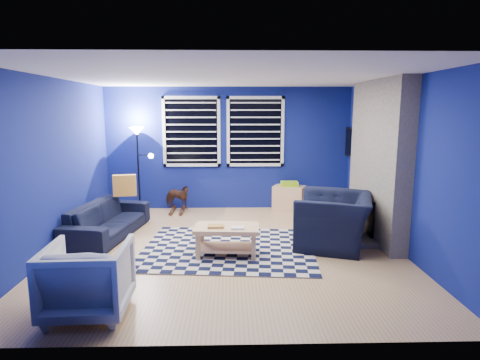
# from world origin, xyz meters

# --- Properties ---
(floor) EXTENTS (5.00, 5.00, 0.00)m
(floor) POSITION_xyz_m (0.00, 0.00, 0.00)
(floor) COLOR tan
(floor) RESTS_ON ground
(ceiling) EXTENTS (5.00, 5.00, 0.00)m
(ceiling) POSITION_xyz_m (0.00, 0.00, 2.50)
(ceiling) COLOR white
(ceiling) RESTS_ON wall_back
(wall_back) EXTENTS (5.00, 0.00, 5.00)m
(wall_back) POSITION_xyz_m (0.00, 2.50, 1.25)
(wall_back) COLOR navy
(wall_back) RESTS_ON floor
(wall_left) EXTENTS (0.00, 5.00, 5.00)m
(wall_left) POSITION_xyz_m (-2.50, 0.00, 1.25)
(wall_left) COLOR navy
(wall_left) RESTS_ON floor
(wall_right) EXTENTS (0.00, 5.00, 5.00)m
(wall_right) POSITION_xyz_m (2.50, 0.00, 1.25)
(wall_right) COLOR navy
(wall_right) RESTS_ON floor
(fireplace) EXTENTS (0.65, 2.00, 2.50)m
(fireplace) POSITION_xyz_m (2.36, 0.50, 1.20)
(fireplace) COLOR gray
(fireplace) RESTS_ON floor
(window_left) EXTENTS (1.17, 0.06, 1.42)m
(window_left) POSITION_xyz_m (-0.75, 2.46, 1.60)
(window_left) COLOR black
(window_left) RESTS_ON wall_back
(window_right) EXTENTS (1.17, 0.06, 1.42)m
(window_right) POSITION_xyz_m (0.55, 2.46, 1.60)
(window_right) COLOR black
(window_right) RESTS_ON wall_back
(tv) EXTENTS (0.07, 1.00, 0.58)m
(tv) POSITION_xyz_m (2.45, 2.00, 1.40)
(tv) COLOR black
(tv) RESTS_ON wall_right
(rug) EXTENTS (2.67, 2.21, 0.02)m
(rug) POSITION_xyz_m (-0.00, -0.03, 0.01)
(rug) COLOR black
(rug) RESTS_ON floor
(sofa) EXTENTS (1.97, 1.02, 0.55)m
(sofa) POSITION_xyz_m (-1.97, 0.64, 0.27)
(sofa) COLOR black
(sofa) RESTS_ON floor
(armchair_big) EXTENTS (1.48, 1.39, 0.79)m
(armchair_big) POSITION_xyz_m (1.60, 0.09, 0.39)
(armchair_big) COLOR black
(armchair_big) RESTS_ON floor
(armchair_bent) EXTENTS (0.82, 0.84, 0.74)m
(armchair_bent) POSITION_xyz_m (-1.41, -1.90, 0.37)
(armchair_bent) COLOR gray
(armchair_bent) RESTS_ON floor
(rocking_horse) EXTENTS (0.48, 0.65, 0.50)m
(rocking_horse) POSITION_xyz_m (-1.04, 2.16, 0.32)
(rocking_horse) COLOR #452316
(rocking_horse) RESTS_ON floor
(coffee_table) EXTENTS (0.93, 0.58, 0.45)m
(coffee_table) POSITION_xyz_m (-0.02, -0.31, 0.31)
(coffee_table) COLOR tan
(coffee_table) RESTS_ON rug
(cabinet) EXTENTS (0.72, 0.62, 0.60)m
(cabinet) POSITION_xyz_m (1.24, 2.25, 0.27)
(cabinet) COLOR tan
(cabinet) RESTS_ON floor
(floor_lamp) EXTENTS (0.46, 0.28, 1.70)m
(floor_lamp) POSITION_xyz_m (-1.78, 2.25, 1.39)
(floor_lamp) COLOR black
(floor_lamp) RESTS_ON floor
(throw_pillow) EXTENTS (0.41, 0.18, 0.37)m
(throw_pillow) POSITION_xyz_m (-1.82, 1.21, 0.74)
(throw_pillow) COLOR gold
(throw_pillow) RESTS_ON sofa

